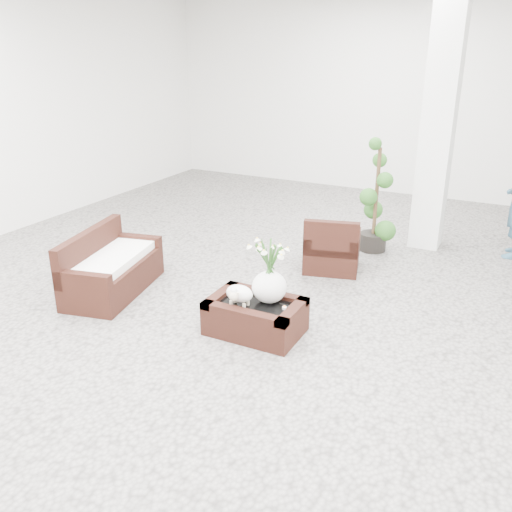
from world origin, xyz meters
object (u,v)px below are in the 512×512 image
at_px(coffee_table, 255,318).
at_px(armchair, 333,242).
at_px(loveseat, 112,262).
at_px(topiary, 376,197).

relative_size(coffee_table, armchair, 1.28).
bearing_deg(loveseat, armchair, -60.26).
xyz_separation_m(armchair, topiary, (0.27, 0.89, 0.40)).
relative_size(coffee_table, topiary, 0.60).
xyz_separation_m(armchair, loveseat, (-1.99, -1.79, 0.00)).
distance_m(armchair, loveseat, 2.67).
bearing_deg(topiary, loveseat, -130.21).
distance_m(coffee_table, topiary, 2.88).
relative_size(coffee_table, loveseat, 0.68).
height_order(coffee_table, loveseat, loveseat).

